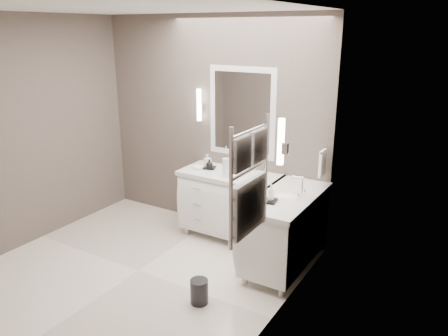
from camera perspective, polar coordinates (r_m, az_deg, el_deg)
The scene contains 20 objects.
floor at distance 4.98m, azimuth -11.14°, elevation -13.05°, with size 3.20×3.00×0.01m, color silver.
ceiling at distance 4.30m, azimuth -13.40°, elevation 19.81°, with size 3.20×3.00×0.01m, color white.
wall_back at distance 5.61m, azimuth -1.67°, elevation 5.72°, with size 3.20×0.01×2.70m, color #524741.
wall_left at distance 5.65m, azimuth -24.25°, elevation 4.24°, with size 0.01×3.00×2.70m, color #524741.
wall_right at distance 3.59m, azimuth 7.02°, elevation -1.36°, with size 0.01×3.00×2.70m, color #524741.
vanity_back at distance 5.41m, azimuth 0.84°, elevation -4.34°, with size 1.24×0.59×0.97m.
vanity_right at distance 4.78m, azimuth 8.03°, elevation -7.57°, with size 0.59×1.24×0.97m.
mirror_back at distance 5.33m, azimuth 2.33°, elevation 7.27°, with size 0.90×0.02×1.10m.
mirror_right at distance 4.26m, azimuth 11.36°, elevation 4.27°, with size 0.02×0.90×1.10m.
sconce_back at distance 5.57m, azimuth -3.28°, elevation 8.15°, with size 0.06×0.06×0.40m.
sconce_right at distance 3.74m, azimuth 7.43°, elevation 3.31°, with size 0.06×0.06×0.40m.
towel_bar_corner at distance 4.90m, azimuth 12.74°, elevation 0.67°, with size 0.03×0.22×0.30m.
towel_ladder at distance 3.25m, azimuth 3.27°, elevation -2.48°, with size 0.06×0.58×0.90m.
waste_bin at distance 4.34m, azimuth -3.25°, elevation -15.80°, with size 0.17×0.17×0.24m, color black.
amenity_tray_back at distance 5.45m, azimuth -2.01°, elevation 0.04°, with size 0.16×0.12×0.02m, color black.
amenity_tray_right at distance 4.43m, azimuth 6.11°, elevation -4.31°, with size 0.11×0.15×0.02m, color black.
water_bottle at distance 5.12m, azimuth 0.22°, elevation 0.05°, with size 0.08×0.08×0.22m, color silver.
soap_bottle_a at distance 5.45m, azimuth -2.17°, elevation 1.02°, with size 0.07×0.07×0.15m, color white.
soap_bottle_b at distance 5.39m, azimuth -1.92°, elevation 0.58°, with size 0.09×0.09×0.11m, color black.
soap_bottle_c at distance 4.40m, azimuth 6.15°, elevation -3.17°, with size 0.06×0.06×0.17m, color white.
Camera 1 is at (2.96, -3.11, 2.51)m, focal length 35.00 mm.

